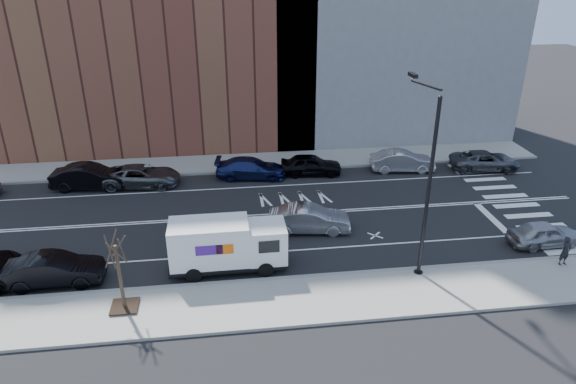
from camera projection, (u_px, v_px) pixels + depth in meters
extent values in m
plane|color=black|center=(265.00, 215.00, 31.33)|extent=(120.00, 120.00, 0.00)
cube|color=gray|center=(282.00, 302.00, 23.37)|extent=(44.00, 3.60, 0.15)
cube|color=gray|center=(254.00, 162.00, 39.22)|extent=(44.00, 3.60, 0.15)
cube|color=gray|center=(277.00, 279.00, 24.99)|extent=(44.00, 0.25, 0.17)
cube|color=gray|center=(256.00, 171.00, 37.60)|extent=(44.00, 0.25, 0.17)
cube|color=brown|center=(142.00, 4.00, 39.83)|extent=(26.00, 10.00, 22.00)
cylinder|color=black|center=(428.00, 193.00, 23.60)|extent=(0.18, 0.18, 9.00)
cylinder|color=black|center=(418.00, 273.00, 25.45)|extent=(0.44, 0.44, 0.20)
sphere|color=black|center=(440.00, 98.00, 21.74)|extent=(0.20, 0.20, 0.20)
cylinder|color=black|center=(426.00, 85.00, 23.21)|extent=(0.11, 3.49, 0.48)
cube|color=black|center=(413.00, 75.00, 24.70)|extent=(0.25, 0.80, 0.18)
cube|color=#FFF2CC|center=(413.00, 77.00, 24.74)|extent=(0.18, 0.55, 0.03)
cube|color=black|center=(125.00, 306.00, 22.85)|extent=(1.20, 1.20, 0.04)
cylinder|color=#382B1E|center=(120.00, 277.00, 22.21)|extent=(0.16, 0.16, 3.20)
cylinder|color=#382B1E|center=(122.00, 249.00, 21.66)|extent=(0.06, 0.80, 1.44)
cylinder|color=#382B1E|center=(118.00, 247.00, 21.85)|extent=(0.81, 0.31, 1.19)
cylinder|color=#382B1E|center=(111.00, 248.00, 21.73)|extent=(0.58, 0.76, 1.50)
cylinder|color=#382B1E|center=(110.00, 252.00, 21.47)|extent=(0.47, 0.61, 1.37)
cylinder|color=#382B1E|center=(116.00, 252.00, 21.42)|extent=(0.72, 0.29, 1.13)
cube|color=black|center=(227.00, 261.00, 25.84)|extent=(5.73, 1.97, 0.28)
cube|color=white|center=(267.00, 241.00, 25.66)|extent=(1.86, 1.99, 1.84)
cube|color=black|center=(286.00, 235.00, 25.66)|extent=(0.07, 1.71, 0.88)
cube|color=black|center=(269.00, 247.00, 24.64)|extent=(1.01, 0.04, 0.65)
cube|color=black|center=(265.00, 227.00, 26.45)|extent=(1.01, 0.04, 0.65)
cube|color=black|center=(285.00, 256.00, 26.16)|extent=(0.15, 1.84, 0.32)
cube|color=white|center=(209.00, 242.00, 25.23)|extent=(3.88, 2.05, 2.12)
cube|color=#47198C|center=(209.00, 250.00, 24.25)|extent=(1.29, 0.03, 0.51)
cube|color=orange|center=(225.00, 249.00, 24.34)|extent=(0.83, 0.02, 0.51)
cube|color=#47198C|center=(209.00, 229.00, 26.10)|extent=(1.29, 0.03, 0.51)
cube|color=orange|center=(224.00, 229.00, 26.19)|extent=(0.83, 0.02, 0.51)
cylinder|color=black|center=(266.00, 269.00, 25.25)|extent=(0.78, 0.26, 0.77)
cylinder|color=black|center=(262.00, 250.00, 26.90)|extent=(0.78, 0.26, 0.77)
cylinder|color=black|center=(194.00, 275.00, 24.82)|extent=(0.78, 0.26, 0.77)
cylinder|color=black|center=(195.00, 255.00, 26.47)|extent=(0.78, 0.26, 0.77)
imported|color=black|center=(90.00, 177.00, 34.67)|extent=(5.18, 2.19, 1.66)
imported|color=#54575C|center=(141.00, 176.00, 35.10)|extent=(5.39, 2.83, 1.45)
imported|color=navy|center=(251.00, 168.00, 36.39)|extent=(5.19, 2.63, 1.44)
imported|color=black|center=(311.00, 165.00, 36.93)|extent=(4.55, 2.24, 1.49)
imported|color=#ACABB0|center=(402.00, 161.00, 37.55)|extent=(4.77, 2.11, 1.52)
imported|color=#494B50|center=(485.00, 161.00, 37.79)|extent=(5.20, 2.83, 1.38)
imported|color=#9D9DA2|center=(309.00, 219.00, 29.27)|extent=(4.80, 2.19, 1.53)
imported|color=black|center=(54.00, 270.00, 24.52)|extent=(4.62, 1.65, 1.52)
imported|color=#A1A0A5|center=(545.00, 234.00, 27.89)|extent=(4.03, 1.79, 1.35)
imported|color=black|center=(566.00, 251.00, 25.77)|extent=(0.63, 0.47, 1.56)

